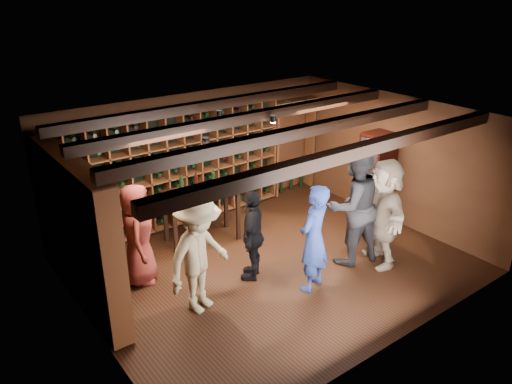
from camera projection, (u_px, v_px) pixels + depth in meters
ground at (272, 265)px, 8.40m from camera, size 6.00×6.00×0.00m
room_shell at (272, 124)px, 7.50m from camera, size 6.00×6.00×6.00m
wine_rack_back at (174, 169)px, 9.38m from camera, size 4.65×0.30×2.20m
wine_rack_left at (79, 232)px, 7.00m from camera, size 0.30×2.65×2.20m
crate_shelf at (293, 123)px, 10.83m from camera, size 1.20×0.32×2.07m
display_cabinet at (375, 179)px, 9.71m from camera, size 0.55×0.50×1.75m
man_blue_shirt at (314, 238)px, 7.46m from camera, size 0.72×0.60×1.71m
man_grey_suit at (353, 205)px, 8.15m from camera, size 1.12×0.95×2.05m
guest_red_floral at (138, 235)px, 7.65m from camera, size 0.83×0.95×1.64m
guest_woman_black at (253, 235)px, 7.79m from camera, size 0.89×0.86×1.49m
guest_khaki at (199, 255)px, 6.95m from camera, size 1.29×0.98×1.76m
guest_beige at (384, 212)px, 8.16m from camera, size 1.26×1.76×1.84m
tasting_table at (201, 197)px, 8.88m from camera, size 1.40×0.86×1.27m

